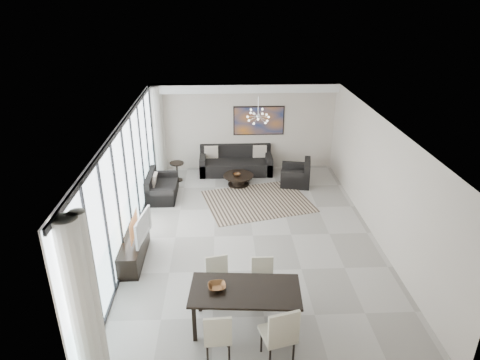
{
  "coord_description": "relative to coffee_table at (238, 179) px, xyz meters",
  "views": [
    {
      "loc": [
        -0.73,
        -9.11,
        5.6
      ],
      "look_at": [
        -0.29,
        0.61,
        1.25
      ],
      "focal_mm": 32.0,
      "sensor_mm": 36.0,
      "label": 1
    }
  ],
  "objects": [
    {
      "name": "rug",
      "position": [
        0.51,
        -1.17,
        -0.18
      ],
      "size": [
        3.34,
        2.86,
        0.01
      ],
      "primitive_type": "cube",
      "rotation": [
        0.0,
        0.0,
        0.25
      ],
      "color": "black",
      "rests_on": "floor"
    },
    {
      "name": "bowl_coffee",
      "position": [
        -0.05,
        -0.05,
        0.18
      ],
      "size": [
        0.24,
        0.24,
        0.07
      ],
      "primitive_type": "imported",
      "rotation": [
        0.0,
        0.0,
        0.05
      ],
      "color": "brown",
      "rests_on": "coffee_table"
    },
    {
      "name": "soffit",
      "position": [
        0.24,
        1.26,
        2.58
      ],
      "size": [
        5.98,
        0.4,
        0.26
      ],
      "primitive_type": "cube",
      "color": "white",
      "rests_on": "room_shell"
    },
    {
      "name": "painting",
      "position": [
        0.74,
        1.43,
        1.46
      ],
      "size": [
        1.68,
        0.04,
        0.98
      ],
      "primitive_type": "cube",
      "color": "#BC641A",
      "rests_on": "room_shell"
    },
    {
      "name": "room_shell",
      "position": [
        0.7,
        -3.04,
        1.26
      ],
      "size": [
        6.0,
        9.0,
        2.9
      ],
      "color": "#A8A39B",
      "rests_on": "ground"
    },
    {
      "name": "window_wall",
      "position": [
        -2.62,
        -3.04,
        1.28
      ],
      "size": [
        0.37,
        8.95,
        2.9
      ],
      "color": "silver",
      "rests_on": "floor"
    },
    {
      "name": "bowl_dining",
      "position": [
        -0.63,
        -6.09,
        0.66
      ],
      "size": [
        0.35,
        0.35,
        0.08
      ],
      "primitive_type": "imported",
      "rotation": [
        0.0,
        0.0,
        0.1
      ],
      "color": "brown",
      "rests_on": "dining_table"
    },
    {
      "name": "sofa_main",
      "position": [
        -0.04,
        1.03,
        0.11
      ],
      "size": [
        2.37,
        0.97,
        0.86
      ],
      "color": "black",
      "rests_on": "floor"
    },
    {
      "name": "dining_chair_nw",
      "position": [
        -0.62,
        -5.37,
        0.35
      ],
      "size": [
        0.51,
        0.51,
        0.93
      ],
      "color": "beige",
      "rests_on": "floor"
    },
    {
      "name": "chandelier",
      "position": [
        0.54,
        -0.54,
        2.16
      ],
      "size": [
        0.66,
        0.66,
        0.71
      ],
      "color": "silver",
      "rests_on": "room_shell"
    },
    {
      "name": "dining_table",
      "position": [
        -0.13,
        -6.14,
        0.53
      ],
      "size": [
        2.0,
        1.11,
        0.81
      ],
      "color": "black",
      "rests_on": "floor"
    },
    {
      "name": "television",
      "position": [
        -2.36,
        -3.89,
        0.63
      ],
      "size": [
        0.27,
        1.02,
        0.58
      ],
      "primitive_type": "imported",
      "rotation": [
        0.0,
        0.0,
        1.43
      ],
      "color": "gray",
      "rests_on": "tv_console"
    },
    {
      "name": "dining_chair_sw",
      "position": [
        -0.62,
        -6.91,
        0.37
      ],
      "size": [
        0.47,
        0.47,
        0.97
      ],
      "color": "beige",
      "rests_on": "floor"
    },
    {
      "name": "dining_chair_ne",
      "position": [
        0.25,
        -5.42,
        0.34
      ],
      "size": [
        0.42,
        0.42,
        0.92
      ],
      "color": "beige",
      "rests_on": "floor"
    },
    {
      "name": "dining_chair_se",
      "position": [
        0.38,
        -7.02,
        0.46
      ],
      "size": [
        0.63,
        0.63,
        1.12
      ],
      "color": "beige",
      "rests_on": "floor"
    },
    {
      "name": "side_table",
      "position": [
        -1.93,
        0.42,
        0.23
      ],
      "size": [
        0.45,
        0.45,
        0.61
      ],
      "color": "black",
      "rests_on": "floor"
    },
    {
      "name": "tv_console",
      "position": [
        -2.52,
        -3.93,
        0.07
      ],
      "size": [
        0.47,
        1.66,
        0.52
      ],
      "primitive_type": "cube",
      "color": "black",
      "rests_on": "floor"
    },
    {
      "name": "coffee_table",
      "position": [
        0.0,
        0.0,
        0.0
      ],
      "size": [
        0.94,
        0.94,
        0.33
      ],
      "color": "black",
      "rests_on": "floor"
    },
    {
      "name": "loveseat",
      "position": [
        -2.31,
        -0.72,
        0.06
      ],
      "size": [
        0.82,
        1.45,
        0.72
      ],
      "color": "black",
      "rests_on": "floor"
    },
    {
      "name": "armchair",
      "position": [
        1.82,
        -0.0,
        0.08
      ],
      "size": [
        1.05,
        1.08,
        0.78
      ],
      "color": "black",
      "rests_on": "floor"
    }
  ]
}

